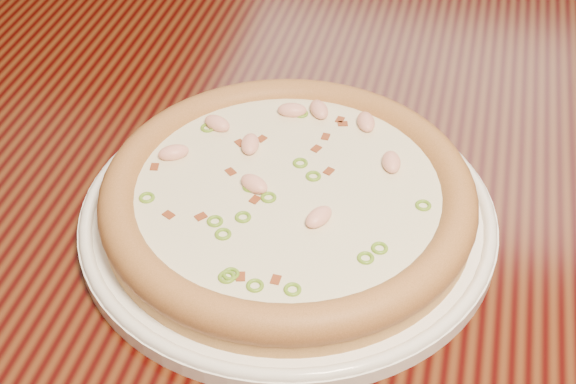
# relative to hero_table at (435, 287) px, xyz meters

# --- Properties ---
(ground) EXTENTS (9.00, 9.00, 0.00)m
(ground) POSITION_rel_hero_table_xyz_m (-0.31, 0.68, -0.65)
(ground) COLOR black
(hero_table) EXTENTS (1.20, 0.80, 0.75)m
(hero_table) POSITION_rel_hero_table_xyz_m (0.00, 0.00, 0.00)
(hero_table) COLOR black
(hero_table) RESTS_ON ground
(plate) EXTENTS (0.32, 0.32, 0.02)m
(plate) POSITION_rel_hero_table_xyz_m (-0.12, -0.05, 0.11)
(plate) COLOR white
(plate) RESTS_ON hero_table
(pizza) EXTENTS (0.28, 0.28, 0.03)m
(pizza) POSITION_rel_hero_table_xyz_m (-0.12, -0.05, 0.13)
(pizza) COLOR tan
(pizza) RESTS_ON plate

